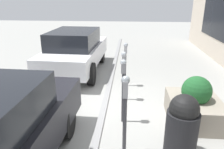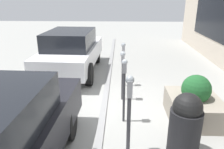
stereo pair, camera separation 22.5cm
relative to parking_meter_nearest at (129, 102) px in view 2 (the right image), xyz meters
The scene contains 9 objects.
ground_plane 2.01m from the parking_meter_nearest, 17.01° to the left, with size 40.00×40.00×0.00m, color #999993.
curb_strip 2.02m from the parking_meter_nearest, 19.53° to the left, with size 19.00×0.16×0.04m.
parking_meter_nearest is the anchor object (origin of this frame).
parking_meter_second 1.06m from the parking_meter_nearest, ahead, with size 0.16×0.13×1.52m.
parking_meter_middle 2.21m from the parking_meter_nearest, ahead, with size 0.17×0.14×1.40m.
parking_meter_fourth 3.23m from the parking_meter_nearest, ahead, with size 0.16×0.14×1.42m.
planter_box 2.12m from the parking_meter_nearest, 52.11° to the right, with size 1.40×1.15×1.11m.
parked_car_middle 4.90m from the parking_meter_nearest, 23.91° to the left, with size 4.20×1.92×1.61m.
trash_bin 1.11m from the parking_meter_nearest, 89.95° to the right, with size 0.58×0.58×1.23m.
Camera 2 is at (-5.06, -0.33, 2.81)m, focal length 35.00 mm.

